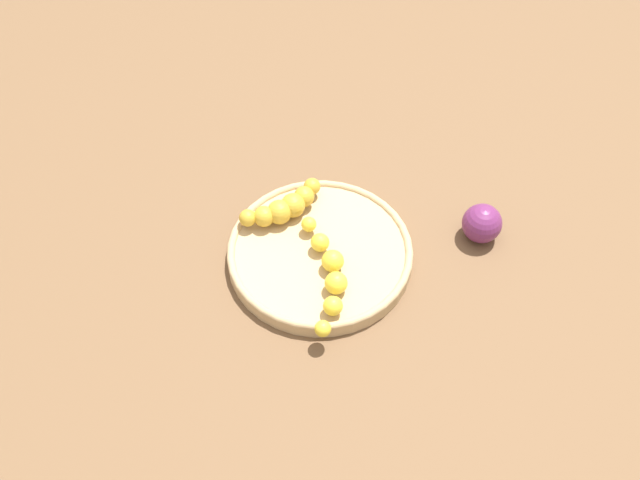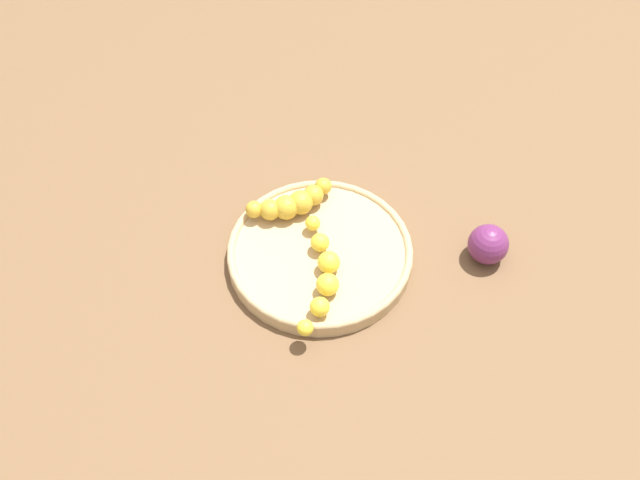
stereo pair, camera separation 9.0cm
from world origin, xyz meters
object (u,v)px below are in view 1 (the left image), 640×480
object	(u,v)px
banana_spotted	(285,207)
plum_purple	(482,223)
banana_yellow	(329,272)
fruit_bowl	(320,252)

from	to	relation	value
banana_spotted	plum_purple	xyz separation A→B (m)	(0.25, 0.05, -0.01)
banana_yellow	plum_purple	size ratio (longest dim) A/B	3.18
fruit_bowl	plum_purple	distance (m)	0.21
fruit_bowl	plum_purple	world-z (taller)	plum_purple
banana_yellow	fruit_bowl	bearing A→B (deg)	97.06
banana_yellow	plum_purple	distance (m)	0.22
banana_yellow	plum_purple	xyz separation A→B (m)	(0.17, 0.13, -0.01)
banana_yellow	banana_spotted	xyz separation A→B (m)	(-0.08, 0.09, 0.00)
banana_yellow	banana_spotted	bearing A→B (deg)	112.59
fruit_bowl	banana_spotted	size ratio (longest dim) A/B	2.45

